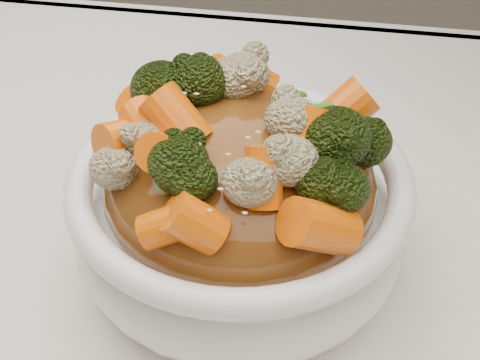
# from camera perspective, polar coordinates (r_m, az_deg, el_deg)

# --- Properties ---
(tablecloth) EXTENTS (1.20, 0.80, 0.04)m
(tablecloth) POSITION_cam_1_polar(r_m,az_deg,el_deg) (0.45, -4.67, -12.24)
(tablecloth) COLOR white
(tablecloth) RESTS_ON dining_table
(bowl) EXTENTS (0.27, 0.27, 0.08)m
(bowl) POSITION_cam_1_polar(r_m,az_deg,el_deg) (0.43, 0.00, -3.23)
(bowl) COLOR white
(bowl) RESTS_ON tablecloth
(sauce_base) EXTENTS (0.21, 0.21, 0.09)m
(sauce_base) POSITION_cam_1_polar(r_m,az_deg,el_deg) (0.41, 0.00, -0.31)
(sauce_base) COLOR brown
(sauce_base) RESTS_ON bowl
(carrots) EXTENTS (0.21, 0.21, 0.05)m
(carrots) POSITION_cam_1_polar(r_m,az_deg,el_deg) (0.37, 0.00, 6.78)
(carrots) COLOR #F96608
(carrots) RESTS_ON sauce_base
(broccoli) EXTENTS (0.21, 0.21, 0.04)m
(broccoli) POSITION_cam_1_polar(r_m,az_deg,el_deg) (0.37, 0.00, 6.66)
(broccoli) COLOR black
(broccoli) RESTS_ON sauce_base
(cauliflower) EXTENTS (0.21, 0.21, 0.03)m
(cauliflower) POSITION_cam_1_polar(r_m,az_deg,el_deg) (0.37, 0.00, 6.41)
(cauliflower) COLOR #CABB8A
(cauliflower) RESTS_ON sauce_base
(scallions) EXTENTS (0.16, 0.16, 0.02)m
(scallions) POSITION_cam_1_polar(r_m,az_deg,el_deg) (0.37, -0.00, 6.91)
(scallions) COLOR #42811D
(scallions) RESTS_ON sauce_base
(sesame_seeds) EXTENTS (0.19, 0.19, 0.01)m
(sesame_seeds) POSITION_cam_1_polar(r_m,az_deg,el_deg) (0.37, 0.00, 6.91)
(sesame_seeds) COLOR beige
(sesame_seeds) RESTS_ON sauce_base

